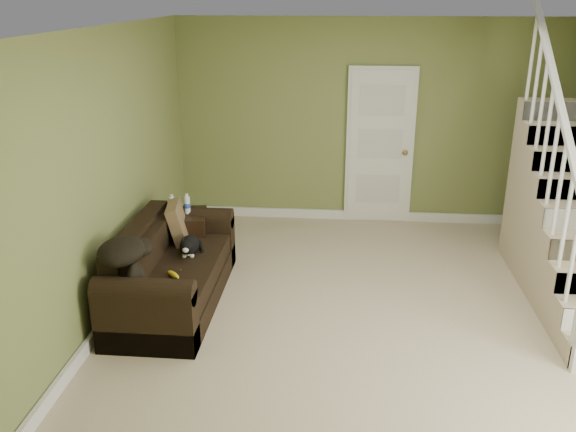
% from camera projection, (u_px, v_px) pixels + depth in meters
% --- Properties ---
extents(floor, '(5.00, 5.50, 0.01)m').
position_uv_depth(floor, '(378.00, 323.00, 5.63)').
color(floor, '#CBB792').
rests_on(floor, ground).
extents(ceiling, '(5.00, 5.50, 0.01)m').
position_uv_depth(ceiling, '(395.00, 29.00, 4.73)').
color(ceiling, white).
rests_on(ceiling, wall_back).
extents(wall_back, '(5.00, 0.04, 2.60)m').
position_uv_depth(wall_back, '(373.00, 123.00, 7.74)').
color(wall_back, olive).
rests_on(wall_back, floor).
extents(wall_front, '(5.00, 0.04, 2.60)m').
position_uv_depth(wall_front, '(423.00, 383.00, 2.61)').
color(wall_front, olive).
rests_on(wall_front, floor).
extents(wall_left, '(0.04, 5.50, 2.60)m').
position_uv_depth(wall_left, '(101.00, 181.00, 5.39)').
color(wall_left, olive).
rests_on(wall_left, floor).
extents(baseboard_back, '(5.00, 0.04, 0.12)m').
position_uv_depth(baseboard_back, '(368.00, 215.00, 8.15)').
color(baseboard_back, white).
rests_on(baseboard_back, floor).
extents(baseboard_left, '(0.04, 5.50, 0.12)m').
position_uv_depth(baseboard_left, '(118.00, 305.00, 5.82)').
color(baseboard_left, white).
rests_on(baseboard_left, floor).
extents(door, '(0.86, 0.12, 2.02)m').
position_uv_depth(door, '(380.00, 147.00, 7.80)').
color(door, white).
rests_on(door, floor).
extents(staircase, '(1.00, 2.51, 2.82)m').
position_uv_depth(staircase, '(576.00, 227.00, 6.14)').
color(staircase, '#CBB792').
rests_on(staircase, floor).
extents(sofa, '(0.86, 1.98, 0.78)m').
position_uv_depth(sofa, '(170.00, 274.00, 5.92)').
color(sofa, black).
rests_on(sofa, floor).
extents(side_table, '(0.59, 0.59, 0.85)m').
position_uv_depth(side_table, '(183.00, 239.00, 6.70)').
color(side_table, black).
rests_on(side_table, floor).
extents(cat, '(0.25, 0.50, 0.24)m').
position_uv_depth(cat, '(189.00, 246.00, 6.01)').
color(cat, black).
rests_on(cat, sofa).
extents(banana, '(0.17, 0.17, 0.05)m').
position_uv_depth(banana, '(173.00, 275.00, 5.55)').
color(banana, yellow).
rests_on(banana, sofa).
extents(throw_pillow, '(0.30, 0.49, 0.47)m').
position_uv_depth(throw_pillow, '(179.00, 225.00, 6.33)').
color(throw_pillow, '#4F301F').
rests_on(throw_pillow, sofa).
extents(throw_blanket, '(0.46, 0.56, 0.21)m').
position_uv_depth(throw_blanket, '(121.00, 251.00, 5.15)').
color(throw_blanket, black).
rests_on(throw_blanket, sofa).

